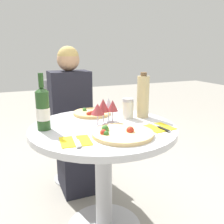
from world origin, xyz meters
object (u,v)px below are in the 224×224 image
Objects in this scene: chair_behind_diner at (70,131)px; pizza_large at (122,133)px; tall_carafe at (143,96)px; seated_diner at (73,125)px; wine_bottle at (43,109)px; dining_table at (103,154)px.

chair_behind_diner is 2.73× the size of pizza_large.
pizza_large is 1.10× the size of tall_carafe.
seated_diner is 0.74m from tall_carafe.
wine_bottle is at bearing 66.84° from chair_behind_diner.
wine_bottle is (-0.33, 0.07, 0.30)m from dining_table.
seated_diner reaches higher than dining_table.
pizza_large is 1.03× the size of wine_bottle.
tall_carafe is (0.65, 0.01, 0.02)m from wine_bottle.
dining_table is 0.66m from seated_diner.
chair_behind_diner reaches higher than dining_table.
dining_table is at bearing 91.44° from chair_behind_diner.
chair_behind_diner is at bearing 92.97° from pizza_large.
chair_behind_diner is at bearing 115.08° from tall_carafe.
dining_table is 2.64× the size of pizza_large.
tall_carafe is (0.28, 0.28, 0.13)m from pizza_large.
seated_diner reaches higher than pizza_large.
dining_table is 0.46m from tall_carafe.
chair_behind_diner is at bearing 66.84° from wine_bottle.
dining_table is 2.91× the size of tall_carafe.
chair_behind_diner is 2.81× the size of wine_bottle.
wine_bottle is 0.65m from tall_carafe.
pizza_large is at bearing 93.47° from seated_diner.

